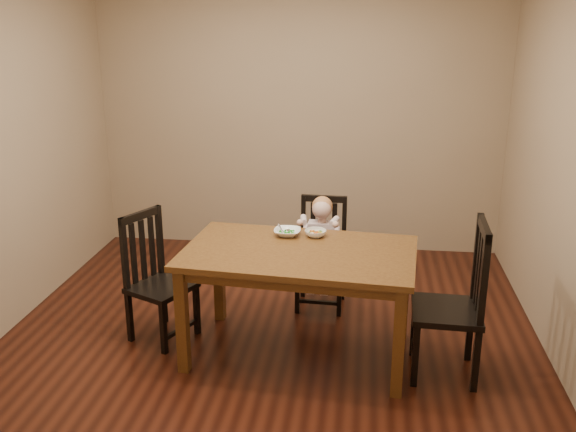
# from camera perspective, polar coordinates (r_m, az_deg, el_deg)

# --- Properties ---
(room) EXTENTS (4.01, 4.01, 2.71)m
(room) POSITION_cam_1_polar(r_m,az_deg,el_deg) (4.43, -1.74, 4.90)
(room) COLOR #3C170C
(room) RESTS_ON ground
(dining_table) EXTENTS (1.64, 1.07, 0.78)m
(dining_table) POSITION_cam_1_polar(r_m,az_deg,el_deg) (4.40, 0.98, -4.17)
(dining_table) COLOR #452710
(dining_table) RESTS_ON room
(chair_child) EXTENTS (0.41, 0.39, 0.91)m
(chair_child) POSITION_cam_1_polar(r_m,az_deg,el_deg) (5.26, 3.01, -3.47)
(chair_child) COLOR black
(chair_child) RESTS_ON room
(chair_left) EXTENTS (0.54, 0.54, 0.96)m
(chair_left) POSITION_cam_1_polar(r_m,az_deg,el_deg) (4.82, -11.61, -5.52)
(chair_left) COLOR black
(chair_left) RESTS_ON room
(chair_right) EXTENTS (0.46, 0.48, 1.07)m
(chair_right) POSITION_cam_1_polar(r_m,az_deg,el_deg) (4.37, 14.66, -7.51)
(chair_right) COLOR black
(chair_right) RESTS_ON room
(toddler) EXTENTS (0.30, 0.37, 0.50)m
(toddler) POSITION_cam_1_polar(r_m,az_deg,el_deg) (5.17, 2.98, -2.32)
(toddler) COLOR silver
(toddler) RESTS_ON chair_child
(bowl_peas) EXTENTS (0.20, 0.20, 0.05)m
(bowl_peas) POSITION_cam_1_polar(r_m,az_deg,el_deg) (4.64, -0.06, -1.45)
(bowl_peas) COLOR white
(bowl_peas) RESTS_ON dining_table
(bowl_veg) EXTENTS (0.20, 0.20, 0.05)m
(bowl_veg) POSITION_cam_1_polar(r_m,az_deg,el_deg) (4.62, 2.46, -1.54)
(bowl_veg) COLOR white
(bowl_veg) RESTS_ON dining_table
(fork) EXTENTS (0.07, 0.12, 0.05)m
(fork) POSITION_cam_1_polar(r_m,az_deg,el_deg) (4.63, -0.59, -1.26)
(fork) COLOR silver
(fork) RESTS_ON bowl_peas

